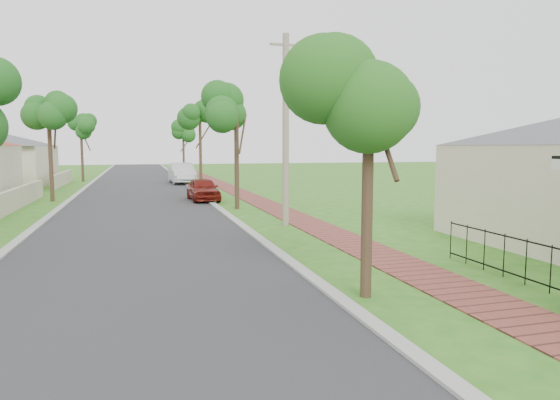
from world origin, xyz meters
name	(u,v)px	position (x,y,z in m)	size (l,w,h in m)	color
ground	(336,330)	(0.00, 0.00, 0.00)	(160.00, 160.00, 0.00)	#2C6B19
road	(139,203)	(-3.00, 20.00, 0.00)	(7.00, 120.00, 0.02)	#28282B
kerb_right	(208,201)	(0.65, 20.00, 0.00)	(0.30, 120.00, 0.10)	#9E9E99
kerb_left	(64,205)	(-6.65, 20.00, 0.00)	(0.30, 120.00, 0.10)	#9E9E99
sidewalk	(254,199)	(3.25, 20.00, 0.00)	(1.50, 120.00, 0.03)	brown
street_trees	(138,122)	(-2.87, 26.84, 4.54)	(10.70, 37.65, 5.89)	#382619
parked_car_red	(203,189)	(0.40, 20.03, 0.63)	(1.48, 3.69, 1.26)	maroon
parked_car_white	(182,173)	(0.40, 33.48, 0.82)	(1.74, 4.99, 1.64)	silver
near_tree	(369,87)	(1.24, 1.50, 4.06)	(1.99, 1.99, 5.10)	#382619
utility_pole	(286,130)	(2.30, 10.57, 3.57)	(1.20, 0.24, 7.03)	gray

